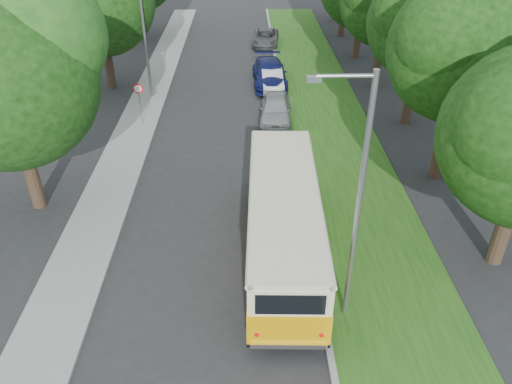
{
  "coord_description": "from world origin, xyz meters",
  "views": [
    {
      "loc": [
        1.23,
        -13.71,
        11.79
      ],
      "look_at": [
        1.61,
        2.49,
        1.5
      ],
      "focal_mm": 35.0,
      "sensor_mm": 36.0,
      "label": 1
    }
  ],
  "objects_px": {
    "car_silver": "(276,109)",
    "car_grey": "(266,38)",
    "car_white": "(272,79)",
    "vintage_bus": "(283,223)",
    "car_blue": "(270,73)",
    "lamppost_far": "(142,32)",
    "lamppost_near": "(356,200)"
  },
  "relations": [
    {
      "from": "car_silver",
      "to": "car_grey",
      "type": "height_order",
      "value": "car_silver"
    },
    {
      "from": "car_white",
      "to": "vintage_bus",
      "type": "bearing_deg",
      "value": -93.47
    },
    {
      "from": "car_blue",
      "to": "car_grey",
      "type": "xyz_separation_m",
      "value": [
        0.11,
        9.16,
        -0.15
      ]
    },
    {
      "from": "car_silver",
      "to": "car_grey",
      "type": "xyz_separation_m",
      "value": [
        0.04,
        15.08,
        -0.12
      ]
    },
    {
      "from": "vintage_bus",
      "to": "car_blue",
      "type": "distance_m",
      "value": 17.75
    },
    {
      "from": "lamppost_far",
      "to": "car_silver",
      "type": "height_order",
      "value": "lamppost_far"
    },
    {
      "from": "vintage_bus",
      "to": "car_white",
      "type": "bearing_deg",
      "value": 90.46
    },
    {
      "from": "lamppost_near",
      "to": "car_silver",
      "type": "bearing_deg",
      "value": 94.81
    },
    {
      "from": "vintage_bus",
      "to": "car_white",
      "type": "distance_m",
      "value": 17.01
    },
    {
      "from": "vintage_bus",
      "to": "car_grey",
      "type": "xyz_separation_m",
      "value": [
        0.46,
        26.89,
        -0.81
      ]
    },
    {
      "from": "lamppost_near",
      "to": "vintage_bus",
      "type": "xyz_separation_m",
      "value": [
        -1.67,
        3.06,
        -2.95
      ]
    },
    {
      "from": "lamppost_near",
      "to": "car_blue",
      "type": "relative_size",
      "value": 1.53
    },
    {
      "from": "vintage_bus",
      "to": "car_white",
      "type": "xyz_separation_m",
      "value": [
        0.46,
        16.99,
        -0.79
      ]
    },
    {
      "from": "car_silver",
      "to": "vintage_bus",
      "type": "bearing_deg",
      "value": -87.49
    },
    {
      "from": "lamppost_near",
      "to": "car_white",
      "type": "height_order",
      "value": "lamppost_near"
    },
    {
      "from": "car_blue",
      "to": "car_silver",
      "type": "bearing_deg",
      "value": -90.5
    },
    {
      "from": "car_grey",
      "to": "lamppost_near",
      "type": "bearing_deg",
      "value": -82.27
    },
    {
      "from": "lamppost_near",
      "to": "vintage_bus",
      "type": "distance_m",
      "value": 4.56
    },
    {
      "from": "vintage_bus",
      "to": "car_grey",
      "type": "height_order",
      "value": "vintage_bus"
    },
    {
      "from": "car_white",
      "to": "car_grey",
      "type": "distance_m",
      "value": 9.9
    },
    {
      "from": "lamppost_far",
      "to": "car_white",
      "type": "bearing_deg",
      "value": 11.34
    },
    {
      "from": "car_white",
      "to": "lamppost_near",
      "type": "bearing_deg",
      "value": -88.47
    },
    {
      "from": "car_silver",
      "to": "car_white",
      "type": "bearing_deg",
      "value": 94.05
    },
    {
      "from": "car_silver",
      "to": "car_blue",
      "type": "height_order",
      "value": "car_blue"
    },
    {
      "from": "car_silver",
      "to": "car_white",
      "type": "distance_m",
      "value": 5.18
    },
    {
      "from": "car_silver",
      "to": "car_grey",
      "type": "distance_m",
      "value": 15.08
    },
    {
      "from": "car_silver",
      "to": "car_white",
      "type": "height_order",
      "value": "car_silver"
    },
    {
      "from": "vintage_bus",
      "to": "car_blue",
      "type": "bearing_deg",
      "value": 90.88
    },
    {
      "from": "lamppost_near",
      "to": "car_grey",
      "type": "bearing_deg",
      "value": 92.31
    },
    {
      "from": "car_silver",
      "to": "lamppost_far",
      "type": "bearing_deg",
      "value": 159.15
    },
    {
      "from": "car_white",
      "to": "car_silver",
      "type": "bearing_deg",
      "value": -92.4
    },
    {
      "from": "lamppost_far",
      "to": "vintage_bus",
      "type": "xyz_separation_m",
      "value": [
        7.24,
        -15.44,
        -2.7
      ]
    }
  ]
}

